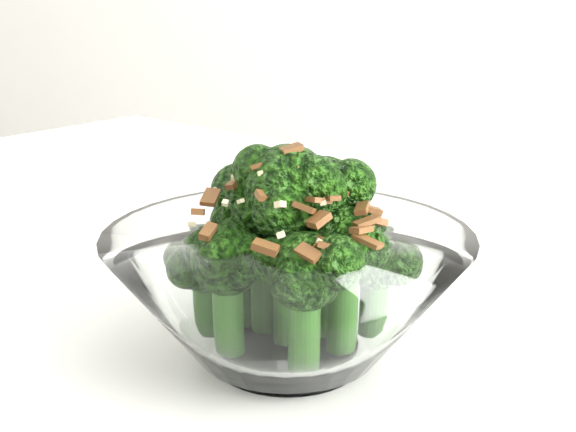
% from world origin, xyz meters
% --- Properties ---
extents(table, '(1.39, 1.12, 0.75)m').
position_xyz_m(table, '(0.05, 0.15, 0.68)').
color(table, white).
rests_on(table, ground).
extents(broccoli_dish, '(0.21, 0.21, 0.13)m').
position_xyz_m(broccoli_dish, '(0.15, 0.03, 0.80)').
color(broccoli_dish, white).
rests_on(broccoli_dish, table).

